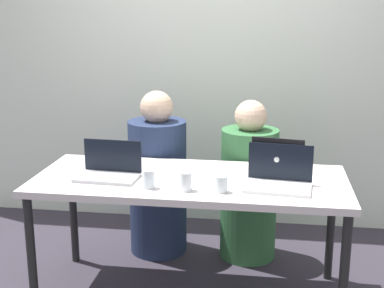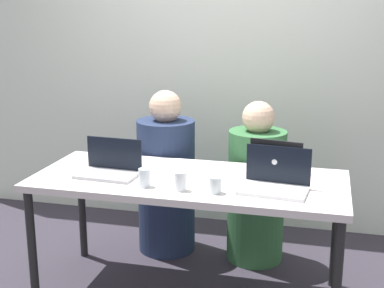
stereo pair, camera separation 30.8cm
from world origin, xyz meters
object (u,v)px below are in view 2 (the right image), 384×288
person_on_right (256,191)px  water_glass_center (180,182)px  laptop_back_right (279,171)px  water_glass_left (144,179)px  laptop_front_right (275,181)px  laptop_front_left (110,167)px  person_on_left (166,181)px  water_glass_right (215,186)px

person_on_right → water_glass_center: bearing=68.5°
laptop_back_right → water_glass_left: size_ratio=3.33×
laptop_front_right → water_glass_left: bearing=-164.3°
laptop_back_right → water_glass_left: bearing=34.1°
laptop_front_left → water_glass_center: bearing=-15.6°
laptop_front_left → laptop_back_right: bearing=12.2°
person_on_right → laptop_back_right: person_on_right is taller
person_on_left → water_glass_center: size_ratio=11.32×
water_glass_left → laptop_front_left: bearing=150.5°
water_glass_right → water_glass_left: bearing=179.2°
laptop_front_right → laptop_back_right: size_ratio=1.11×
person_on_right → laptop_back_right: bearing=110.1°
person_on_right → laptop_front_left: 1.05m
laptop_back_right → water_glass_left: 0.76m
laptop_front_left → laptop_front_right: (0.96, -0.03, 0.00)m
laptop_front_left → water_glass_left: size_ratio=3.53×
water_glass_right → laptop_front_left: bearing=166.7°
water_glass_center → water_glass_left: size_ratio=1.00×
laptop_front_left → water_glass_right: bearing=-10.1°
laptop_back_right → water_glass_center: (-0.49, -0.31, -0.01)m
person_on_left → water_glass_center: (0.33, -0.81, 0.27)m
person_on_left → water_glass_left: size_ratio=11.35×
person_on_left → water_glass_right: bearing=133.1°
person_on_right → water_glass_right: 0.86m
laptop_front_right → water_glass_right: bearing=-151.2°
person_on_left → person_on_right: bearing=-169.7°
person_on_left → water_glass_center: 0.91m
laptop_back_right → water_glass_left: laptop_back_right is taller
person_on_left → laptop_front_right: 1.09m
laptop_front_left → laptop_front_right: laptop_front_right is taller
laptop_front_left → laptop_front_right: bearing=1.5°
laptop_front_right → person_on_right: bearing=111.0°
laptop_front_right → water_glass_center: 0.50m
laptop_front_left → water_glass_right: laptop_front_left is taller
person_on_right → water_glass_center: 0.91m
person_on_right → water_glass_center: size_ratio=10.86×
laptop_front_right → water_glass_center: bearing=-159.1°
person_on_right → laptop_front_right: person_on_right is taller
water_glass_center → water_glass_right: bearing=1.4°
laptop_front_left → water_glass_left: bearing=-26.3°
laptop_back_right → water_glass_right: (-0.30, -0.31, -0.02)m
person_on_right → water_glass_left: (-0.51, -0.80, 0.30)m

